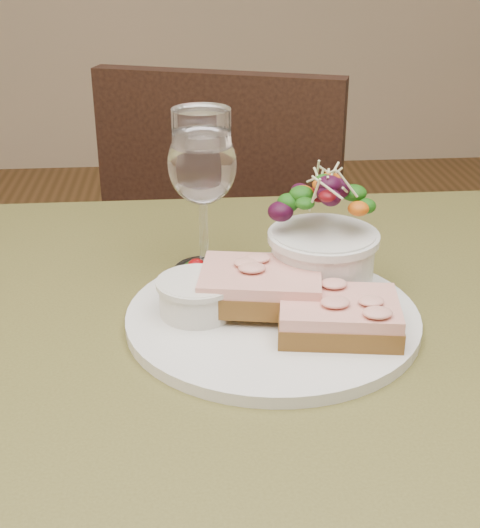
{
  "coord_description": "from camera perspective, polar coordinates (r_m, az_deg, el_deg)",
  "views": [
    {
      "loc": [
        -0.06,
        -0.62,
        1.12
      ],
      "look_at": [
        -0.0,
        0.04,
        0.81
      ],
      "focal_mm": 50.0,
      "sensor_mm": 36.0,
      "label": 1
    }
  ],
  "objects": [
    {
      "name": "chair_far",
      "position": [
        1.59,
        0.18,
        -6.22
      ],
      "size": [
        0.53,
        0.53,
        0.9
      ],
      "rotation": [
        0.0,
        0.0,
        2.81
      ],
      "color": "black",
      "rests_on": "ground"
    },
    {
      "name": "sandwich_front",
      "position": [
        0.7,
        7.67,
        -4.0
      ],
      "size": [
        0.13,
        0.1,
        0.03
      ],
      "rotation": [
        0.0,
        0.0,
        -0.15
      ],
      "color": "#4C2D14",
      "rests_on": "dinner_plate"
    },
    {
      "name": "dinner_plate",
      "position": [
        0.74,
        2.54,
        -4.14
      ],
      "size": [
        0.29,
        0.29,
        0.01
      ],
      "primitive_type": "cylinder",
      "color": "white",
      "rests_on": "cafe_table"
    },
    {
      "name": "garnish",
      "position": [
        0.81,
        -2.73,
        -0.33
      ],
      "size": [
        0.05,
        0.04,
        0.02
      ],
      "color": "#0C3D0B",
      "rests_on": "dinner_plate"
    },
    {
      "name": "cafe_table",
      "position": [
        0.78,
        0.4,
        -12.11
      ],
      "size": [
        0.8,
        0.8,
        0.75
      ],
      "color": "#4C4820",
      "rests_on": "ground"
    },
    {
      "name": "salad_bowl",
      "position": [
        0.77,
        6.51,
        2.32
      ],
      "size": [
        0.11,
        0.11,
        0.13
      ],
      "color": "white",
      "rests_on": "dinner_plate"
    },
    {
      "name": "sandwich_back",
      "position": [
        0.74,
        1.62,
        -1.69
      ],
      "size": [
        0.13,
        0.11,
        0.03
      ],
      "rotation": [
        0.0,
        0.0,
        -0.17
      ],
      "color": "#4C2D14",
      "rests_on": "dinner_plate"
    },
    {
      "name": "ramekin",
      "position": [
        0.73,
        -3.35,
        -2.41
      ],
      "size": [
        0.07,
        0.07,
        0.04
      ],
      "color": "silver",
      "rests_on": "dinner_plate"
    },
    {
      "name": "wine_glass",
      "position": [
        0.81,
        -2.94,
        7.38
      ],
      "size": [
        0.08,
        0.08,
        0.18
      ],
      "color": "white",
      "rests_on": "cafe_table"
    }
  ]
}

